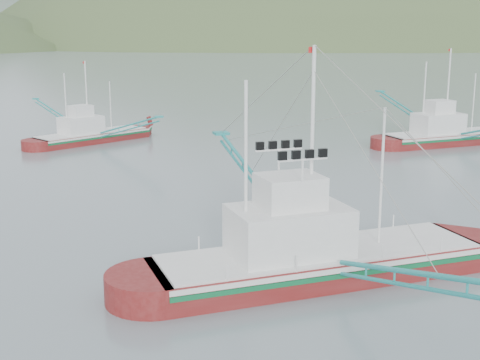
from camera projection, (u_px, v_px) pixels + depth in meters
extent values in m
plane|color=slate|center=(271.00, 266.00, 34.13)|extent=(1200.00, 1200.00, 0.00)
cube|color=maroon|center=(319.00, 273.00, 32.56)|extent=(16.71, 5.74, 2.19)
cube|color=silver|center=(319.00, 255.00, 32.35)|extent=(16.39, 5.80, 0.24)
cube|color=#0D5F33|center=(319.00, 261.00, 32.41)|extent=(16.40, 5.82, 0.24)
cube|color=silver|center=(320.00, 251.00, 32.30)|extent=(15.88, 5.45, 0.13)
cube|color=silver|center=(289.00, 232.00, 31.49)|extent=(5.74, 3.95, 2.41)
cube|color=silver|center=(290.00, 191.00, 31.05)|extent=(3.04, 2.64, 1.53)
cylinder|color=white|center=(312.00, 153.00, 31.02)|extent=(0.17, 0.17, 9.84)
cylinder|color=white|center=(246.00, 174.00, 30.08)|extent=(0.15, 0.15, 8.37)
cylinder|color=white|center=(382.00, 178.00, 32.64)|extent=(0.13, 0.13, 6.89)
cube|color=maroon|center=(448.00, 142.00, 69.58)|extent=(14.78, 5.38, 1.93)
cube|color=silver|center=(449.00, 134.00, 69.40)|extent=(14.50, 5.43, 0.21)
cube|color=#0D5F33|center=(449.00, 137.00, 69.45)|extent=(14.50, 5.45, 0.21)
cube|color=silver|center=(449.00, 133.00, 69.36)|extent=(14.04, 5.11, 0.12)
cube|color=silver|center=(438.00, 124.00, 68.61)|extent=(5.12, 3.58, 2.12)
cube|color=silver|center=(439.00, 107.00, 68.22)|extent=(2.72, 2.38, 1.35)
cylinder|color=white|center=(448.00, 91.00, 68.22)|extent=(0.15, 0.15, 8.67)
cylinder|color=white|center=(424.00, 99.00, 67.33)|extent=(0.13, 0.13, 7.37)
cylinder|color=white|center=(474.00, 103.00, 69.72)|extent=(0.12, 0.12, 6.07)
cube|color=maroon|center=(92.00, 140.00, 70.73)|extent=(12.48, 9.20, 1.67)
cube|color=silver|center=(92.00, 134.00, 70.57)|extent=(12.30, 9.13, 0.18)
cube|color=#0D5F33|center=(92.00, 136.00, 70.62)|extent=(12.31, 9.15, 0.18)
cube|color=silver|center=(92.00, 132.00, 70.54)|extent=(11.86, 8.74, 0.10)
cube|color=silver|center=(81.00, 125.00, 69.47)|extent=(4.95, 4.41, 1.84)
cube|color=silver|center=(80.00, 111.00, 69.13)|extent=(2.80, 2.68, 1.17)
cylinder|color=white|center=(87.00, 97.00, 69.41)|extent=(0.13, 0.13, 7.51)
cylinder|color=white|center=(66.00, 105.00, 67.79)|extent=(0.12, 0.12, 6.38)
cylinder|color=white|center=(110.00, 106.00, 71.70)|extent=(0.10, 0.10, 5.26)
ellipsoid|color=#41562C|center=(399.00, 43.00, 500.15)|extent=(684.00, 432.00, 306.00)
ellipsoid|color=slate|center=(102.00, 41.00, 568.04)|extent=(960.00, 400.00, 240.00)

